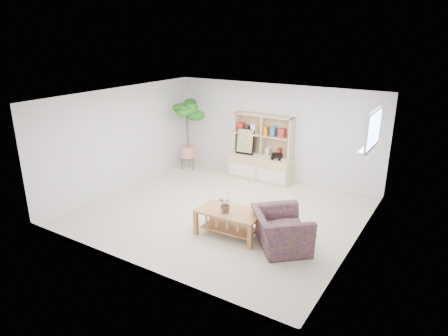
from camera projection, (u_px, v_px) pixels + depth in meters
The scene contains 14 objects.
floor at pixel (221, 212), 8.35m from camera, with size 5.50×5.00×0.01m, color beige.
ceiling at pixel (220, 98), 7.57m from camera, with size 5.50×5.00×0.01m, color white.
walls at pixel (220, 158), 7.96m from camera, with size 5.51×5.01×2.40m.
baseboard at pixel (221, 210), 8.33m from camera, with size 5.50×5.00×0.10m, color white, non-canonical shape.
window at pixel (374, 130), 6.81m from camera, with size 0.10×0.98×0.68m, color #C2D9FF, non-canonical shape.
window_sill at pixel (368, 147), 6.94m from camera, with size 0.14×1.00×0.04m, color white.
storage_unit at pixel (261, 148), 9.98m from camera, with size 1.65×0.56×1.65m, color #CDB182, non-canonical shape.
poster at pixel (245, 141), 10.11m from camera, with size 0.47×0.11×0.66m, color yellow, non-canonical shape.
toy_truck at pixel (277, 156), 9.75m from camera, with size 0.33×0.23×0.18m, color black, non-canonical shape.
coffee_table at pixel (229, 223), 7.37m from camera, with size 1.19×0.65×0.48m, color #A2753A, non-canonical shape.
table_plant at pixel (226, 205), 7.18m from camera, with size 0.27×0.24×0.30m, color #1D682C.
floor_tree at pixel (188, 135), 10.64m from camera, with size 0.71×0.71×1.92m, color #256621, non-canonical shape.
armchair at pixel (281, 228), 6.89m from camera, with size 1.03×0.89×0.76m, color #0F1841.
sill_plant at pixel (368, 140), 6.86m from camera, with size 0.14×0.11×0.24m, color #256621.
Camera 1 is at (4.08, -6.40, 3.59)m, focal length 32.00 mm.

